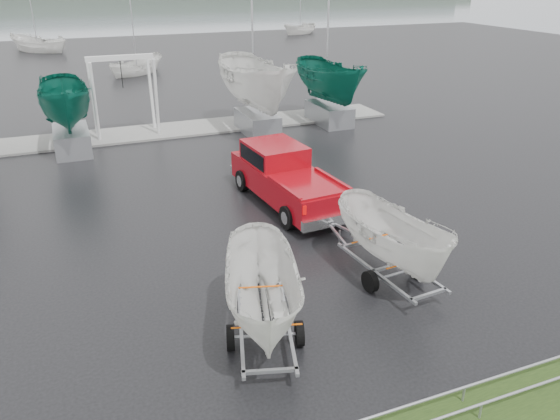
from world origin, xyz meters
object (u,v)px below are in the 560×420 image
at_px(trailer_hitched, 397,192).
at_px(boat_hoist, 123,85).
at_px(pickup_truck, 283,174).
at_px(trailer_parked, 263,236).

bearing_deg(trailer_hitched, boat_hoist, 100.45).
distance_m(trailer_hitched, boat_hoist, 18.31).
bearing_deg(pickup_truck, trailer_hitched, -90.00).
xyz_separation_m(pickup_truck, trailer_hitched, (0.56, -6.53, 1.64)).
xyz_separation_m(trailer_hitched, trailer_parked, (-4.20, -1.25, 0.08)).
bearing_deg(boat_hoist, pickup_truck, -68.95).
distance_m(pickup_truck, trailer_parked, 8.76).
bearing_deg(pickup_truck, boat_hoist, 106.17).
bearing_deg(pickup_truck, trailer_parked, -120.00).
height_order(pickup_truck, boat_hoist, boat_hoist).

